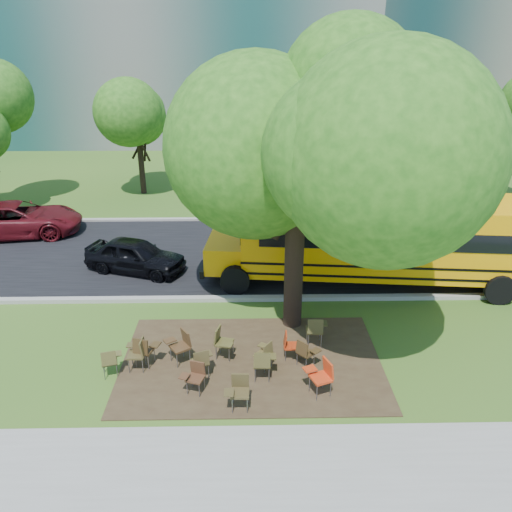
{
  "coord_description": "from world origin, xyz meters",
  "views": [
    {
      "loc": [
        0.9,
        -11.83,
        8.05
      ],
      "look_at": [
        1.19,
        3.08,
        1.59
      ],
      "focal_mm": 35.0,
      "sensor_mm": 36.0,
      "label": 1
    }
  ],
  "objects_px": {
    "chair_1": "(144,349)",
    "chair_6": "(322,374)",
    "chair_0": "(110,360)",
    "chair_2": "(201,360)",
    "chair_4": "(263,362)",
    "chair_10": "(222,340)",
    "chair_3": "(195,374)",
    "chair_8": "(138,351)",
    "chair_12": "(290,344)",
    "bg_car_red": "(17,219)",
    "chair_5": "(239,388)",
    "chair_13": "(316,328)",
    "chair_9": "(181,343)",
    "chair_11": "(265,352)",
    "chair_7": "(305,351)",
    "school_bus": "(402,237)",
    "main_tree": "(299,120)",
    "black_car": "(135,256)"
  },
  "relations": [
    {
      "from": "chair_4",
      "to": "chair_13",
      "type": "bearing_deg",
      "value": 46.94
    },
    {
      "from": "chair_5",
      "to": "chair_13",
      "type": "distance_m",
      "value": 3.35
    },
    {
      "from": "chair_9",
      "to": "chair_10",
      "type": "xyz_separation_m",
      "value": [
        1.1,
        0.15,
        -0.02
      ]
    },
    {
      "from": "chair_0",
      "to": "chair_2",
      "type": "xyz_separation_m",
      "value": [
        2.36,
        -0.13,
        0.04
      ]
    },
    {
      "from": "school_bus",
      "to": "chair_6",
      "type": "height_order",
      "value": "school_bus"
    },
    {
      "from": "chair_3",
      "to": "black_car",
      "type": "xyz_separation_m",
      "value": [
        -2.89,
        7.11,
        0.13
      ]
    },
    {
      "from": "chair_8",
      "to": "chair_2",
      "type": "bearing_deg",
      "value": -102.56
    },
    {
      "from": "school_bus",
      "to": "chair_8",
      "type": "relative_size",
      "value": 13.8
    },
    {
      "from": "chair_10",
      "to": "school_bus",
      "type": "bearing_deg",
      "value": 141.85
    },
    {
      "from": "black_car",
      "to": "bg_car_red",
      "type": "bearing_deg",
      "value": 75.81
    },
    {
      "from": "chair_1",
      "to": "chair_4",
      "type": "relative_size",
      "value": 1.02
    },
    {
      "from": "chair_12",
      "to": "bg_car_red",
      "type": "xyz_separation_m",
      "value": [
        -11.32,
        9.72,
        0.26
      ]
    },
    {
      "from": "chair_3",
      "to": "chair_12",
      "type": "xyz_separation_m",
      "value": [
        2.43,
        1.31,
        -0.01
      ]
    },
    {
      "from": "chair_1",
      "to": "chair_2",
      "type": "relative_size",
      "value": 1.05
    },
    {
      "from": "main_tree",
      "to": "chair_0",
      "type": "xyz_separation_m",
      "value": [
        -4.92,
        -2.49,
        -5.66
      ]
    },
    {
      "from": "chair_0",
      "to": "chair_10",
      "type": "relative_size",
      "value": 0.87
    },
    {
      "from": "chair_0",
      "to": "chair_10",
      "type": "xyz_separation_m",
      "value": [
        2.85,
        0.74,
        0.08
      ]
    },
    {
      "from": "school_bus",
      "to": "chair_9",
      "type": "xyz_separation_m",
      "value": [
        -7.17,
        -4.67,
        -1.18
      ]
    },
    {
      "from": "bg_car_red",
      "to": "chair_11",
      "type": "bearing_deg",
      "value": -142.71
    },
    {
      "from": "chair_4",
      "to": "chair_10",
      "type": "xyz_separation_m",
      "value": [
        -1.08,
        0.99,
        0.02
      ]
    },
    {
      "from": "chair_7",
      "to": "chair_12",
      "type": "distance_m",
      "value": 0.53
    },
    {
      "from": "chair_6",
      "to": "chair_13",
      "type": "xyz_separation_m",
      "value": [
        0.12,
        2.11,
        -0.02
      ]
    },
    {
      "from": "school_bus",
      "to": "chair_4",
      "type": "bearing_deg",
      "value": -126.6
    },
    {
      "from": "chair_2",
      "to": "chair_10",
      "type": "bearing_deg",
      "value": 40.44
    },
    {
      "from": "chair_9",
      "to": "chair_10",
      "type": "bearing_deg",
      "value": -115.99
    },
    {
      "from": "main_tree",
      "to": "chair_1",
      "type": "bearing_deg",
      "value": -152.91
    },
    {
      "from": "chair_0",
      "to": "chair_10",
      "type": "distance_m",
      "value": 2.95
    },
    {
      "from": "chair_1",
      "to": "chair_6",
      "type": "bearing_deg",
      "value": 1.69
    },
    {
      "from": "chair_1",
      "to": "bg_car_red",
      "type": "relative_size",
      "value": 0.17
    },
    {
      "from": "chair_1",
      "to": "chair_4",
      "type": "xyz_separation_m",
      "value": [
        3.13,
        -0.64,
        -0.01
      ]
    },
    {
      "from": "chair_6",
      "to": "chair_13",
      "type": "distance_m",
      "value": 2.11
    },
    {
      "from": "chair_6",
      "to": "chair_12",
      "type": "bearing_deg",
      "value": 3.54
    },
    {
      "from": "chair_12",
      "to": "chair_13",
      "type": "bearing_deg",
      "value": 131.73
    },
    {
      "from": "chair_10",
      "to": "chair_3",
      "type": "bearing_deg",
      "value": -8.05
    },
    {
      "from": "chair_13",
      "to": "bg_car_red",
      "type": "height_order",
      "value": "bg_car_red"
    },
    {
      "from": "chair_8",
      "to": "chair_3",
      "type": "bearing_deg",
      "value": -120.03
    },
    {
      "from": "chair_0",
      "to": "chair_9",
      "type": "bearing_deg",
      "value": 2.6
    },
    {
      "from": "chair_5",
      "to": "chair_10",
      "type": "height_order",
      "value": "chair_10"
    },
    {
      "from": "chair_5",
      "to": "chair_6",
      "type": "distance_m",
      "value": 2.08
    },
    {
      "from": "chair_7",
      "to": "bg_car_red",
      "type": "relative_size",
      "value": 0.15
    },
    {
      "from": "chair_7",
      "to": "chair_12",
      "type": "height_order",
      "value": "chair_7"
    },
    {
      "from": "chair_5",
      "to": "chair_13",
      "type": "xyz_separation_m",
      "value": [
        2.14,
        2.58,
        0.03
      ]
    },
    {
      "from": "chair_12",
      "to": "bg_car_red",
      "type": "distance_m",
      "value": 14.92
    },
    {
      "from": "chair_1",
      "to": "chair_13",
      "type": "bearing_deg",
      "value": 27.48
    },
    {
      "from": "chair_1",
      "to": "chair_4",
      "type": "bearing_deg",
      "value": 4.97
    },
    {
      "from": "chair_7",
      "to": "chair_10",
      "type": "height_order",
      "value": "chair_10"
    },
    {
      "from": "school_bus",
      "to": "chair_2",
      "type": "relative_size",
      "value": 14.54
    },
    {
      "from": "chair_1",
      "to": "chair_10",
      "type": "relative_size",
      "value": 0.98
    },
    {
      "from": "school_bus",
      "to": "chair_1",
      "type": "height_order",
      "value": "school_bus"
    },
    {
      "from": "bg_car_red",
      "to": "chair_5",
      "type": "bearing_deg",
      "value": -148.54
    }
  ]
}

